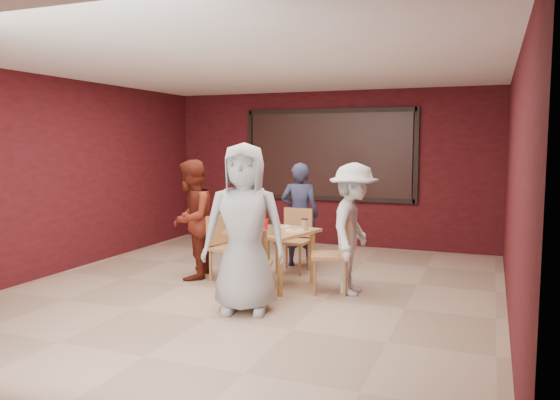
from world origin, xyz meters
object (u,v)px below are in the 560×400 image
at_px(chair_right, 336,250).
at_px(diner_right, 353,229).
at_px(diner_left, 191,219).
at_px(diner_back, 300,215).
at_px(chair_left, 224,243).
at_px(chair_front, 251,261).
at_px(diner_front, 244,228).
at_px(chair_back, 295,236).
at_px(dining_table, 273,236).

relative_size(chair_right, diner_right, 0.58).
bearing_deg(chair_right, diner_left, -179.59).
bearing_deg(diner_back, chair_left, 48.72).
relative_size(chair_front, diner_front, 0.47).
distance_m(chair_right, diner_front, 1.41).
distance_m(chair_front, chair_right, 1.14).
bearing_deg(chair_left, chair_front, -47.81).
distance_m(diner_front, diner_back, 2.36).
relative_size(chair_left, diner_left, 0.54).
distance_m(chair_right, diner_left, 2.08).
height_order(chair_back, diner_front, diner_front).
distance_m(chair_left, chair_right, 1.61).
xyz_separation_m(chair_front, diner_back, (-0.11, 2.03, 0.29)).
distance_m(chair_front, diner_front, 0.54).
bearing_deg(chair_left, diner_back, 58.41).
height_order(chair_back, diner_left, diner_left).
height_order(chair_front, diner_left, diner_left).
bearing_deg(dining_table, chair_front, -85.79).
height_order(chair_right, diner_front, diner_front).
bearing_deg(chair_back, chair_right, -45.88).
bearing_deg(chair_front, chair_right, 45.59).
relative_size(chair_left, diner_back, 0.56).
bearing_deg(chair_front, diner_back, 93.11).
xyz_separation_m(chair_back, chair_right, (0.87, -0.89, 0.02)).
bearing_deg(chair_left, chair_back, 47.48).
distance_m(dining_table, chair_back, 0.87).
bearing_deg(diner_back, chair_front, 83.43).
height_order(chair_right, diner_back, diner_back).
bearing_deg(diner_right, chair_right, 96.41).
bearing_deg(diner_right, dining_table, 88.07).
bearing_deg(diner_back, diner_front, 84.59).
height_order(chair_front, chair_back, chair_back).
xyz_separation_m(dining_table, diner_right, (1.07, -0.00, 0.16)).
distance_m(chair_right, diner_right, 0.35).
relative_size(dining_table, chair_left, 1.28).
distance_m(chair_left, diner_left, 0.56).
bearing_deg(chair_front, chair_back, 92.24).
height_order(chair_front, diner_back, diner_back).
xyz_separation_m(chair_left, diner_front, (0.88, -1.21, 0.44)).
distance_m(diner_front, diner_left, 1.74).
xyz_separation_m(chair_left, diner_right, (1.82, -0.05, 0.31)).
height_order(chair_left, diner_back, diner_back).
xyz_separation_m(dining_table, diner_left, (-1.20, -0.05, 0.17)).
bearing_deg(chair_front, diner_left, 147.56).
xyz_separation_m(dining_table, chair_left, (-0.75, 0.05, -0.15)).
distance_m(chair_back, diner_back, 0.43).
distance_m(chair_right, diner_back, 1.54).
distance_m(dining_table, diner_front, 1.20).
xyz_separation_m(chair_right, diner_front, (-0.73, -1.13, 0.40)).
height_order(diner_back, diner_left, diner_left).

